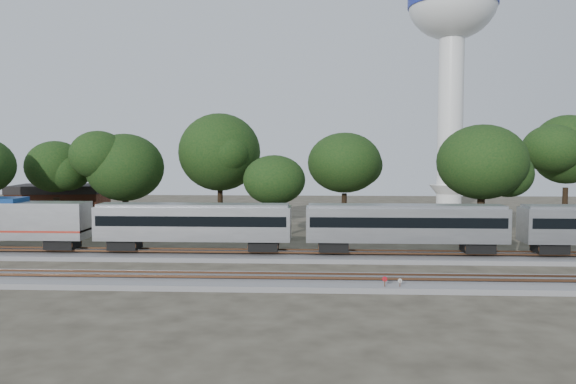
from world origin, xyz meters
The scene contains 16 objects.
ground centered at (0.00, 0.00, 0.00)m, with size 160.00×160.00×0.00m, color #383328.
track_far centered at (0.00, 6.00, 0.21)m, with size 160.00×5.00×0.73m.
track_near centered at (0.00, -4.00, 0.21)m, with size 160.00×5.00×0.73m.
train centered at (10.31, 6.00, 3.22)m, with size 90.80×3.13×4.62m.
switch_stand_red centered at (6.93, -5.97, 0.69)m, with size 0.34×0.13×1.09m.
switch_stand_white centered at (7.96, -5.95, 0.61)m, with size 0.29×0.14×0.96m.
switch_lever centered at (6.25, -5.66, 0.15)m, with size 0.50×0.30×0.30m, color #512D19.
water_tower centered at (24.56, 51.24, 29.74)m, with size 14.50×14.50×40.15m.
brick_building centered at (-30.45, 26.48, 2.69)m, with size 12.03×9.22×5.34m.
tree_1 centered at (-28.01, 20.29, 7.80)m, with size 7.94×7.94×11.20m.
tree_2 centered at (-19.42, 19.12, 7.74)m, with size 7.89×7.89×11.12m.
tree_3 centered at (-9.29, 23.56, 9.48)m, with size 9.65×9.65×13.60m.
tree_4 centered at (-2.26, 17.22, 6.45)m, with size 6.58×6.58×9.28m.
tree_5 centered at (5.79, 25.67, 8.18)m, with size 8.34×8.34×11.75m.
tree_6 centered at (20.03, 17.38, 8.42)m, with size 8.58×8.58×12.10m.
tree_7 centered at (32.03, 24.67, 9.80)m, with size 9.97×9.97×14.06m.
Camera 1 is at (2.24, -43.58, 9.42)m, focal length 35.00 mm.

